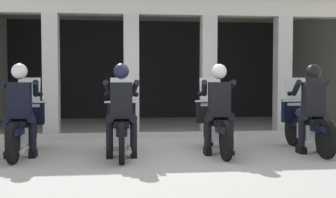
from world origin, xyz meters
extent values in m
plane|color=#A8A59E|center=(0.00, 3.00, 0.00)|extent=(80.00, 80.00, 0.00)
cube|color=black|center=(0.30, 6.91, 1.62)|extent=(10.09, 0.24, 3.23)
cube|color=beige|center=(0.30, 2.37, 3.01)|extent=(10.09, 0.36, 0.44)
cube|color=beige|center=(0.30, 4.56, 3.31)|extent=(10.09, 5.08, 0.16)
cube|color=beige|center=(5.25, 4.56, 1.62)|extent=(0.30, 5.08, 3.23)
cube|color=beige|center=(-2.43, 2.37, 1.40)|extent=(0.35, 0.36, 2.79)
cube|color=beige|center=(-0.61, 2.37, 1.40)|extent=(0.35, 0.36, 2.79)
cube|color=beige|center=(1.21, 2.37, 1.40)|extent=(0.35, 0.36, 2.79)
cube|color=beige|center=(3.03, 2.37, 1.40)|extent=(0.35, 0.36, 2.79)
cube|color=#B7B5AD|center=(0.30, 1.87, 0.06)|extent=(9.69, 0.24, 0.12)
cylinder|color=black|center=(-2.53, 0.61, 0.32)|extent=(0.09, 0.64, 0.64)
cylinder|color=black|center=(-2.53, -0.79, 0.32)|extent=(0.09, 0.64, 0.64)
cube|color=black|center=(-2.53, 0.61, 0.53)|extent=(0.14, 0.44, 0.08)
cube|color=silver|center=(-2.53, -0.14, 0.37)|extent=(0.28, 0.44, 0.28)
cube|color=black|center=(-2.53, -0.09, 0.50)|extent=(0.18, 1.24, 0.16)
ellipsoid|color=#1E2338|center=(-2.53, 0.13, 0.68)|extent=(0.26, 0.48, 0.22)
cube|color=black|center=(-2.53, -0.27, 0.57)|extent=(0.24, 0.52, 0.10)
cube|color=black|center=(-2.53, -0.73, 0.50)|extent=(0.16, 0.48, 0.10)
cylinder|color=silver|center=(-2.53, 0.55, 0.56)|extent=(0.05, 0.24, 0.53)
cube|color=black|center=(-2.53, 0.49, 0.70)|extent=(0.52, 0.16, 0.44)
sphere|color=silver|center=(-2.53, 0.59, 0.72)|extent=(0.18, 0.18, 0.18)
cube|color=silver|center=(-2.53, 0.47, 1.07)|extent=(0.40, 0.14, 0.54)
cylinder|color=silver|center=(-2.53, 0.39, 0.90)|extent=(0.62, 0.04, 0.04)
cylinder|color=silver|center=(-2.41, -0.49, 0.18)|extent=(0.07, 0.55, 0.07)
cube|color=black|center=(-2.53, -0.29, 0.97)|extent=(0.36, 0.22, 0.60)
cube|color=black|center=(-2.53, -0.17, 0.99)|extent=(0.05, 0.02, 0.32)
sphere|color=#936B51|center=(-2.53, -0.27, 1.43)|extent=(0.21, 0.21, 0.21)
sphere|color=silver|center=(-2.53, -0.27, 1.46)|extent=(0.26, 0.26, 0.26)
cylinder|color=black|center=(-2.39, -0.27, 0.66)|extent=(0.26, 0.29, 0.17)
cylinder|color=black|center=(-2.33, -0.27, 0.39)|extent=(0.12, 0.12, 0.53)
cube|color=black|center=(-2.33, -0.26, 0.06)|extent=(0.11, 0.26, 0.12)
cylinder|color=black|center=(-2.67, -0.27, 0.66)|extent=(0.26, 0.29, 0.17)
cylinder|color=black|center=(-2.73, -0.27, 0.39)|extent=(0.12, 0.12, 0.53)
cube|color=black|center=(-2.73, -0.26, 0.06)|extent=(0.11, 0.26, 0.12)
cylinder|color=black|center=(-2.31, -0.06, 1.16)|extent=(0.19, 0.48, 0.31)
sphere|color=black|center=(-2.27, 0.15, 1.05)|extent=(0.09, 0.09, 0.09)
cylinder|color=black|center=(-2.75, -0.06, 1.16)|extent=(0.19, 0.48, 0.31)
sphere|color=black|center=(-2.79, 0.15, 1.05)|extent=(0.09, 0.09, 0.09)
cylinder|color=black|center=(-0.84, 0.42, 0.32)|extent=(0.09, 0.64, 0.64)
cylinder|color=black|center=(-0.84, -0.98, 0.32)|extent=(0.09, 0.64, 0.64)
cube|color=black|center=(-0.84, 0.42, 0.53)|extent=(0.14, 0.44, 0.08)
cube|color=silver|center=(-0.84, -0.33, 0.37)|extent=(0.28, 0.44, 0.28)
cube|color=black|center=(-0.84, -0.28, 0.50)|extent=(0.18, 1.24, 0.16)
ellipsoid|color=#1E2338|center=(-0.84, -0.06, 0.68)|extent=(0.26, 0.48, 0.22)
cube|color=black|center=(-0.84, -0.46, 0.57)|extent=(0.24, 0.52, 0.10)
cube|color=black|center=(-0.84, -0.92, 0.50)|extent=(0.16, 0.48, 0.10)
cylinder|color=silver|center=(-0.84, 0.36, 0.56)|extent=(0.05, 0.24, 0.53)
cube|color=black|center=(-0.84, 0.30, 0.70)|extent=(0.52, 0.16, 0.44)
sphere|color=silver|center=(-0.84, 0.40, 0.72)|extent=(0.18, 0.18, 0.18)
cube|color=silver|center=(-0.84, 0.28, 1.07)|extent=(0.40, 0.14, 0.54)
cylinder|color=silver|center=(-0.84, 0.20, 0.90)|extent=(0.62, 0.04, 0.04)
cylinder|color=silver|center=(-0.72, -0.68, 0.18)|extent=(0.07, 0.55, 0.07)
cube|color=black|center=(-0.84, -0.48, 0.97)|extent=(0.36, 0.22, 0.60)
cube|color=black|center=(-0.84, -0.36, 0.99)|extent=(0.05, 0.02, 0.32)
sphere|color=tan|center=(-0.84, -0.46, 1.43)|extent=(0.21, 0.21, 0.21)
sphere|color=#191E38|center=(-0.84, -0.46, 1.46)|extent=(0.26, 0.26, 0.26)
cylinder|color=black|center=(-0.70, -0.46, 0.66)|extent=(0.26, 0.29, 0.17)
cylinder|color=black|center=(-0.64, -0.46, 0.39)|extent=(0.12, 0.12, 0.53)
cube|color=black|center=(-0.64, -0.45, 0.06)|extent=(0.11, 0.26, 0.12)
cylinder|color=black|center=(-0.98, -0.46, 0.66)|extent=(0.26, 0.29, 0.17)
cylinder|color=black|center=(-1.04, -0.46, 0.39)|extent=(0.12, 0.12, 0.53)
cube|color=black|center=(-1.04, -0.45, 0.06)|extent=(0.11, 0.26, 0.12)
cylinder|color=black|center=(-0.62, -0.25, 1.16)|extent=(0.19, 0.48, 0.31)
sphere|color=black|center=(-0.58, -0.04, 1.05)|extent=(0.09, 0.09, 0.09)
cylinder|color=black|center=(-1.06, -0.25, 1.16)|extent=(0.19, 0.48, 0.31)
sphere|color=black|center=(-1.10, -0.04, 1.05)|extent=(0.09, 0.09, 0.09)
cylinder|color=black|center=(0.84, 0.52, 0.32)|extent=(0.09, 0.64, 0.64)
cylinder|color=black|center=(0.84, -0.88, 0.32)|extent=(0.09, 0.64, 0.64)
cube|color=black|center=(0.84, 0.52, 0.53)|extent=(0.14, 0.44, 0.08)
cube|color=silver|center=(0.84, -0.23, 0.37)|extent=(0.28, 0.44, 0.28)
cube|color=black|center=(0.84, -0.18, 0.50)|extent=(0.18, 1.24, 0.16)
ellipsoid|color=#1E2338|center=(0.84, 0.04, 0.68)|extent=(0.26, 0.48, 0.22)
cube|color=black|center=(0.84, -0.36, 0.57)|extent=(0.24, 0.52, 0.10)
cube|color=black|center=(0.84, -0.82, 0.50)|extent=(0.16, 0.48, 0.10)
cylinder|color=silver|center=(0.84, 0.46, 0.56)|extent=(0.05, 0.24, 0.53)
cube|color=black|center=(0.84, 0.40, 0.70)|extent=(0.52, 0.16, 0.44)
sphere|color=silver|center=(0.84, 0.50, 0.72)|extent=(0.18, 0.18, 0.18)
cube|color=silver|center=(0.84, 0.38, 1.07)|extent=(0.40, 0.14, 0.54)
cylinder|color=silver|center=(0.84, 0.30, 0.90)|extent=(0.62, 0.04, 0.04)
cylinder|color=silver|center=(0.96, -0.58, 0.18)|extent=(0.07, 0.55, 0.07)
cube|color=black|center=(0.84, -0.38, 0.97)|extent=(0.36, 0.22, 0.60)
cube|color=#591414|center=(0.84, -0.26, 0.99)|extent=(0.05, 0.02, 0.32)
sphere|color=#936B51|center=(0.84, -0.36, 1.43)|extent=(0.21, 0.21, 0.21)
sphere|color=silver|center=(0.84, -0.36, 1.46)|extent=(0.26, 0.26, 0.26)
cylinder|color=black|center=(0.98, -0.36, 0.66)|extent=(0.26, 0.29, 0.17)
cylinder|color=black|center=(1.04, -0.36, 0.39)|extent=(0.12, 0.12, 0.53)
cube|color=black|center=(1.04, -0.35, 0.06)|extent=(0.11, 0.26, 0.12)
cylinder|color=black|center=(0.70, -0.36, 0.66)|extent=(0.26, 0.29, 0.17)
cylinder|color=black|center=(0.64, -0.36, 0.39)|extent=(0.12, 0.12, 0.53)
cube|color=black|center=(0.64, -0.35, 0.06)|extent=(0.11, 0.26, 0.12)
cylinder|color=black|center=(1.06, -0.15, 1.16)|extent=(0.19, 0.48, 0.31)
sphere|color=black|center=(1.10, 0.06, 1.05)|extent=(0.09, 0.09, 0.09)
cylinder|color=black|center=(0.62, -0.15, 1.16)|extent=(0.19, 0.48, 0.31)
sphere|color=black|center=(0.58, 0.06, 1.05)|extent=(0.09, 0.09, 0.09)
cylinder|color=black|center=(2.53, 0.49, 0.32)|extent=(0.09, 0.64, 0.64)
cylinder|color=black|center=(2.53, -0.91, 0.32)|extent=(0.09, 0.64, 0.64)
cube|color=black|center=(2.53, 0.49, 0.53)|extent=(0.14, 0.44, 0.08)
cube|color=silver|center=(2.53, -0.26, 0.37)|extent=(0.28, 0.44, 0.28)
cube|color=black|center=(2.53, -0.21, 0.50)|extent=(0.18, 1.24, 0.16)
ellipsoid|color=#1E2338|center=(2.53, 0.01, 0.68)|extent=(0.26, 0.48, 0.22)
cube|color=black|center=(2.53, -0.39, 0.57)|extent=(0.24, 0.52, 0.10)
cube|color=black|center=(2.53, -0.85, 0.50)|extent=(0.16, 0.48, 0.10)
cylinder|color=silver|center=(2.53, 0.43, 0.56)|extent=(0.05, 0.24, 0.53)
cube|color=black|center=(2.53, 0.37, 0.70)|extent=(0.52, 0.16, 0.44)
sphere|color=silver|center=(2.53, 0.47, 0.72)|extent=(0.18, 0.18, 0.18)
cube|color=silver|center=(2.53, 0.35, 1.07)|extent=(0.40, 0.14, 0.54)
cylinder|color=silver|center=(2.53, 0.27, 0.90)|extent=(0.62, 0.04, 0.04)
cylinder|color=silver|center=(2.65, -0.61, 0.18)|extent=(0.07, 0.55, 0.07)
cube|color=black|center=(2.53, -0.41, 0.97)|extent=(0.36, 0.22, 0.60)
cube|color=#14193F|center=(2.53, -0.29, 0.99)|extent=(0.05, 0.02, 0.32)
sphere|color=#936B51|center=(2.53, -0.39, 1.43)|extent=(0.21, 0.21, 0.21)
sphere|color=black|center=(2.53, -0.39, 1.46)|extent=(0.26, 0.26, 0.26)
cylinder|color=black|center=(2.67, -0.39, 0.66)|extent=(0.26, 0.29, 0.17)
cylinder|color=black|center=(2.73, -0.39, 0.39)|extent=(0.12, 0.12, 0.53)
cube|color=black|center=(2.73, -0.38, 0.06)|extent=(0.11, 0.26, 0.12)
cylinder|color=black|center=(2.39, -0.39, 0.66)|extent=(0.26, 0.29, 0.17)
cylinder|color=black|center=(2.33, -0.39, 0.39)|extent=(0.12, 0.12, 0.53)
cube|color=black|center=(2.33, -0.38, 0.06)|extent=(0.11, 0.26, 0.12)
cylinder|color=black|center=(2.75, -0.18, 1.16)|extent=(0.19, 0.48, 0.31)
sphere|color=black|center=(2.79, 0.03, 1.05)|extent=(0.09, 0.09, 0.09)
cylinder|color=black|center=(2.31, -0.18, 1.16)|extent=(0.19, 0.48, 0.31)
sphere|color=black|center=(2.27, 0.03, 1.05)|extent=(0.09, 0.09, 0.09)
camera|label=1|loc=(-0.85, -7.74, 1.35)|focal=46.38mm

